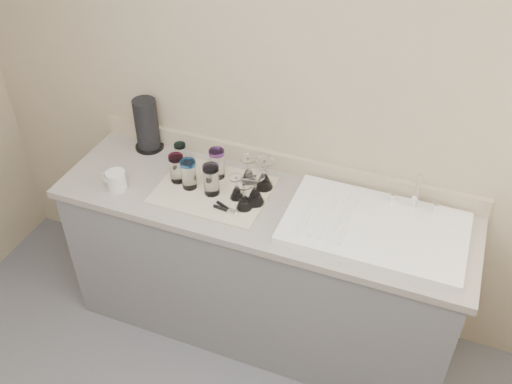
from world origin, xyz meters
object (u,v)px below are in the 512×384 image
at_px(tumbler_blue, 189,174).
at_px(paper_towel_roll, 147,125).
at_px(sink_unit, 375,227).
at_px(can_opener, 226,209).
at_px(tumbler_lavender, 211,180).
at_px(goblet_extra, 244,200).
at_px(tumbler_teal, 181,154).
at_px(goblet_front_left, 237,191).
at_px(white_mug, 116,180).
at_px(goblet_front_right, 255,193).
at_px(goblet_back_right, 264,178).
at_px(tumbler_purple, 217,163).
at_px(goblet_back_left, 248,174).
at_px(tumbler_magenta, 177,168).

distance_m(tumbler_blue, paper_towel_roll, 0.45).
height_order(sink_unit, can_opener, sink_unit).
distance_m(tumbler_lavender, can_opener, 0.17).
relative_size(goblet_extra, paper_towel_roll, 0.48).
height_order(tumbler_blue, paper_towel_roll, paper_towel_roll).
relative_size(tumbler_teal, paper_towel_roll, 0.42).
bearing_deg(sink_unit, goblet_front_left, -178.45).
bearing_deg(goblet_front_left, white_mug, -166.42).
height_order(tumbler_teal, goblet_front_right, goblet_front_right).
bearing_deg(white_mug, goblet_front_right, 11.50).
relative_size(goblet_back_right, goblet_front_left, 1.31).
relative_size(tumbler_blue, goblet_front_left, 1.25).
bearing_deg(white_mug, tumbler_purple, 31.56).
relative_size(tumbler_lavender, goblet_front_left, 1.30).
height_order(goblet_back_left, can_opener, goblet_back_left).
bearing_deg(tumbler_teal, goblet_front_left, -21.93).
relative_size(tumbler_purple, goblet_extra, 1.12).
height_order(tumbler_lavender, goblet_back_right, same).
relative_size(sink_unit, tumbler_lavender, 5.10).
bearing_deg(sink_unit, white_mug, -172.78).
distance_m(tumbler_magenta, goblet_back_left, 0.36).
bearing_deg(can_opener, goblet_front_right, 45.62).
height_order(tumbler_teal, goblet_back_right, goblet_back_right).
relative_size(tumbler_purple, tumbler_magenta, 1.05).
distance_m(goblet_front_left, white_mug, 0.61).
bearing_deg(goblet_front_right, tumbler_teal, 161.90).
relative_size(tumbler_lavender, goblet_front_right, 0.98).
bearing_deg(goblet_front_left, goblet_front_right, -1.59).
bearing_deg(paper_towel_roll, tumbler_teal, -19.15).
xyz_separation_m(sink_unit, goblet_front_left, (-0.68, -0.02, 0.03)).
xyz_separation_m(goblet_back_left, goblet_front_left, (-0.00, -0.14, -0.01)).
distance_m(tumbler_blue, goblet_back_left, 0.30).
relative_size(tumbler_teal, tumbler_lavender, 0.76).
xyz_separation_m(tumbler_blue, paper_towel_roll, (-0.37, 0.24, 0.06)).
distance_m(tumbler_magenta, goblet_back_right, 0.44).
bearing_deg(goblet_extra, goblet_front_right, 58.22).
relative_size(can_opener, paper_towel_roll, 0.46).
distance_m(can_opener, white_mug, 0.58).
height_order(sink_unit, tumbler_blue, sink_unit).
xyz_separation_m(goblet_back_right, paper_towel_roll, (-0.72, 0.11, 0.08)).
bearing_deg(tumbler_lavender, paper_towel_roll, 153.30).
height_order(tumbler_teal, tumbler_purple, tumbler_purple).
bearing_deg(tumbler_lavender, goblet_front_left, 5.02).
relative_size(goblet_back_right, paper_towel_roll, 0.55).
distance_m(tumbler_teal, tumbler_purple, 0.23).
distance_m(sink_unit, tumbler_teal, 1.07).
xyz_separation_m(tumbler_lavender, goblet_front_right, (0.22, 0.01, -0.03)).
distance_m(goblet_extra, paper_towel_roll, 0.75).
bearing_deg(paper_towel_roll, tumbler_blue, -33.50).
height_order(tumbler_purple, tumbler_blue, tumbler_purple).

